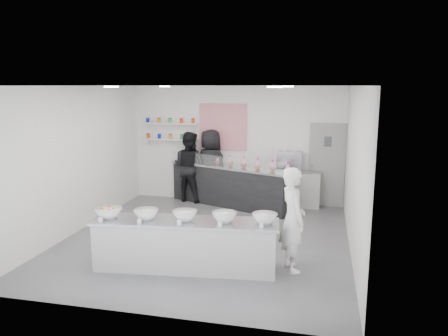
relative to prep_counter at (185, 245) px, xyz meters
The scene contains 26 objects.
floor 1.51m from the prep_counter, 91.20° to the left, with size 6.00×6.00×0.00m, color #515156.
ceiling 2.97m from the prep_counter, 91.20° to the left, with size 6.00×6.00×0.00m, color white.
back_wall 4.59m from the prep_counter, 90.39° to the left, with size 5.50×5.50×0.00m, color white.
left_wall 3.32m from the prep_counter, 152.36° to the left, with size 6.00×6.00×0.00m, color white.
right_wall 3.27m from the prep_counter, 28.17° to the left, with size 6.00×6.00×0.00m, color white.
back_door 5.01m from the prep_counter, 62.85° to the left, with size 0.88×0.04×2.10m, color gray.
pattern_panel 4.70m from the prep_counter, 94.91° to the left, with size 1.25×0.03×1.20m, color #B61135.
jar_shelf_lower 4.85m from the prep_counter, 112.23° to the left, with size 1.45×0.22×0.04m, color silver.
jar_shelf_upper 4.97m from the prep_counter, 112.23° to the left, with size 1.45×0.22×0.04m, color silver.
preserve_jars 4.91m from the prep_counter, 112.33° to the left, with size 1.45×0.10×0.56m, color red, non-canonical shape.
downlight_0 2.97m from the prep_counter, 162.32° to the left, with size 0.24×0.24×0.02m, color white.
downlight_1 2.94m from the prep_counter, 18.42° to the left, with size 0.24×0.24×0.02m, color white.
downlight_2 4.24m from the prep_counter, 115.09° to the left, with size 0.24×0.24×0.02m, color white.
downlight_3 4.22m from the prep_counter, 65.86° to the left, with size 0.24×0.24×0.02m, color white.
prep_counter is the anchor object (origin of this frame).
back_bar 3.94m from the prep_counter, 91.25° to the left, with size 3.31×0.61×1.03m, color black.
sneeze_guard 3.75m from the prep_counter, 93.05° to the left, with size 3.27×0.01×0.28m, color white.
espresso_ledge 4.50m from the prep_counter, 70.27° to the left, with size 1.23×0.39×0.91m, color #AFAFAB.
espresso_machine 4.51m from the prep_counter, 72.17° to the left, with size 0.61×0.42×0.47m, color #93969E.
cup_stacks 4.49m from the prep_counter, 72.52° to the left, with size 0.24×0.24×0.36m, color #B6B285, non-canonical shape.
prep_bowls 0.50m from the prep_counter, ahead, with size 3.01×0.51×0.16m, color white, non-canonical shape.
label_cards 0.69m from the prep_counter, 96.07° to the right, with size 2.66×0.04×0.07m, color white, non-canonical shape.
cookie_bags 4.01m from the prep_counter, 91.25° to the left, with size 3.35×0.15×0.27m, color pink, non-canonical shape.
woman_prep 1.81m from the prep_counter, 11.96° to the left, with size 0.63×0.41×1.72m, color white.
staff_left 4.40m from the prep_counter, 106.42° to the left, with size 0.89×0.69×1.83m, color black.
staff_right 4.28m from the prep_counter, 98.83° to the left, with size 0.93×0.61×1.91m, color black.
Camera 1 is at (2.17, -7.98, 3.00)m, focal length 35.00 mm.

